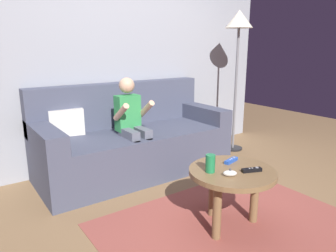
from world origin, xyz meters
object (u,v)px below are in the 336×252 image
nunchuk_white (230,173)px  game_remote_black_far_corner (252,170)px  floor_lamp (239,30)px  couch (132,142)px  game_remote_blue_near_edge (231,160)px  person_seated_on_couch (132,122)px  coffee_table (231,179)px  soda_can (210,163)px

nunchuk_white → game_remote_black_far_corner: 0.18m
game_remote_black_far_corner → floor_lamp: 2.08m
couch → game_remote_blue_near_edge: (0.16, -1.22, 0.13)m
couch → nunchuk_white: (-0.04, -1.39, 0.14)m
person_seated_on_couch → coffee_table: person_seated_on_couch is taller
person_seated_on_couch → nunchuk_white: bearing=-87.3°
game_remote_blue_near_edge → floor_lamp: 1.94m
couch → game_remote_black_far_corner: (0.14, -1.43, 0.13)m
game_remote_blue_near_edge → soda_can: (-0.25, -0.05, 0.05)m
game_remote_black_far_corner → coffee_table: bearing=127.5°
person_seated_on_couch → game_remote_black_far_corner: (0.23, -1.24, -0.12)m
couch → nunchuk_white: couch is taller
soda_can → nunchuk_white: bearing=-66.3°
game_remote_black_far_corner → floor_lamp: floor_lamp is taller
couch → floor_lamp: bearing=-3.7°
game_remote_blue_near_edge → game_remote_black_far_corner: (-0.02, -0.21, 0.00)m
nunchuk_white → soda_can: soda_can is taller
nunchuk_white → soda_can: 0.15m
coffee_table → game_remote_blue_near_edge: 0.17m
game_remote_black_far_corner → soda_can: 0.29m
coffee_table → game_remote_blue_near_edge: (0.10, 0.10, 0.08)m
couch → coffee_table: (0.06, -1.32, 0.05)m
couch → person_seated_on_couch: bearing=-117.0°
person_seated_on_couch → nunchuk_white: (0.06, -1.21, -0.11)m
person_seated_on_couch → soda_can: person_seated_on_couch is taller
couch → floor_lamp: 1.79m
person_seated_on_couch → couch: bearing=63.0°
coffee_table → nunchuk_white: 0.15m
game_remote_blue_near_edge → floor_lamp: bearing=42.7°
game_remote_blue_near_edge → floor_lamp: size_ratio=0.09×
floor_lamp → soda_can: bearing=-141.5°
person_seated_on_couch → game_remote_blue_near_edge: (0.25, -1.03, -0.12)m
couch → game_remote_blue_near_edge: size_ratio=13.26×
coffee_table → game_remote_black_far_corner: size_ratio=4.18×
soda_can → game_remote_black_far_corner: bearing=-34.7°
couch → soda_can: bearing=-94.3°
coffee_table → floor_lamp: (1.32, 1.23, 1.08)m
person_seated_on_couch → floor_lamp: (1.48, 0.09, 0.88)m
game_remote_black_far_corner → soda_can: size_ratio=1.18×
floor_lamp → couch: bearing=176.3°
soda_can → game_remote_blue_near_edge: bearing=10.5°
coffee_table → nunchuk_white: nunchuk_white is taller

